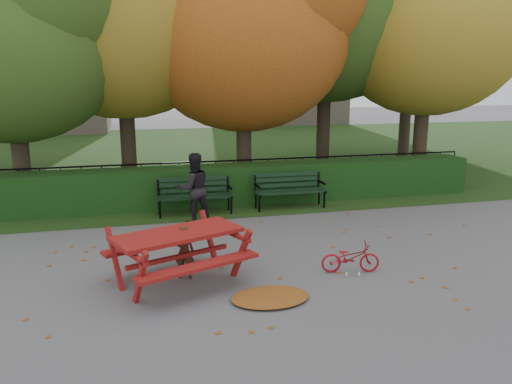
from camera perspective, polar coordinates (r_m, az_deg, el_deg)
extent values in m
plane|color=slate|center=(9.08, 4.32, -7.89)|extent=(90.00, 90.00, 0.00)
plane|color=#1B3611|center=(22.44, -7.07, 4.54)|extent=(90.00, 90.00, 0.00)
cube|color=gray|center=(34.88, -25.87, 18.69)|extent=(10.00, 7.00, 15.00)
cube|color=gray|center=(37.71, 2.50, 17.08)|extent=(9.00, 6.00, 12.00)
cube|color=black|center=(13.12, -1.85, 0.92)|extent=(13.00, 0.90, 1.00)
cube|color=black|center=(13.98, -2.54, -0.11)|extent=(14.00, 0.04, 0.04)
cube|color=black|center=(13.80, -2.58, 3.62)|extent=(14.00, 0.04, 0.04)
cylinder|color=black|center=(13.62, -15.02, 0.92)|extent=(0.03, 0.03, 1.00)
cylinder|color=black|center=(13.89, -2.56, 1.58)|extent=(0.03, 0.03, 1.00)
cylinder|color=black|center=(14.78, 8.91, 2.12)|extent=(0.03, 0.03, 1.00)
cylinder|color=black|center=(16.45, 20.22, 2.57)|extent=(0.03, 0.03, 1.00)
cylinder|color=#31241C|center=(14.25, -25.31, 3.96)|extent=(0.44, 0.44, 2.62)
ellipsoid|color=#38581A|center=(14.15, -26.43, 15.27)|extent=(5.60, 5.60, 5.04)
cylinder|color=#31241C|center=(15.13, -14.44, 6.24)|extent=(0.44, 0.44, 3.15)
ellipsoid|color=olive|center=(15.15, -15.19, 19.02)|extent=(6.40, 6.40, 5.76)
cylinder|color=#31241C|center=(14.72, -1.39, 5.78)|extent=(0.44, 0.44, 2.80)
ellipsoid|color=maroon|center=(14.66, -1.46, 17.50)|extent=(6.00, 6.00, 5.40)
cylinder|color=#31241C|center=(16.81, 7.70, 7.75)|extent=(0.44, 0.44, 3.50)
ellipsoid|color=#38581A|center=(16.90, 8.11, 20.51)|extent=(6.80, 6.80, 6.12)
cylinder|color=#31241C|center=(16.74, 18.28, 6.29)|extent=(0.44, 0.44, 2.97)
ellipsoid|color=olive|center=(16.71, 19.08, 17.20)|extent=(5.80, 5.80, 5.22)
cylinder|color=#31241C|center=(21.06, 16.67, 7.86)|extent=(0.44, 0.44, 3.15)
ellipsoid|color=#38581A|center=(21.07, 17.28, 17.03)|extent=(6.00, 6.00, 5.40)
cube|color=black|center=(11.88, -6.86, -0.73)|extent=(1.80, 0.12, 0.04)
cube|color=black|center=(12.06, -6.98, -0.54)|extent=(1.80, 0.12, 0.04)
cube|color=black|center=(12.23, -7.08, -0.35)|extent=(1.80, 0.12, 0.04)
cube|color=black|center=(12.29, -7.15, 0.24)|extent=(1.80, 0.05, 0.10)
cube|color=black|center=(12.26, -7.17, 0.93)|extent=(1.80, 0.05, 0.10)
cube|color=black|center=(12.24, -7.19, 1.52)|extent=(1.80, 0.05, 0.10)
cube|color=black|center=(11.99, -11.00, -0.85)|extent=(0.05, 0.55, 0.06)
cube|color=black|center=(12.20, -11.13, 0.46)|extent=(0.05, 0.05, 0.41)
cylinder|color=black|center=(11.86, -10.91, -1.99)|extent=(0.05, 0.05, 0.44)
cylinder|color=black|center=(12.21, -11.02, -1.57)|extent=(0.05, 0.05, 0.44)
cube|color=black|center=(11.96, -11.05, 0.10)|extent=(0.05, 0.45, 0.04)
cube|color=black|center=(12.19, -3.01, -0.40)|extent=(0.05, 0.55, 0.06)
cube|color=black|center=(12.40, -3.27, 0.88)|extent=(0.05, 0.05, 0.41)
cylinder|color=black|center=(12.07, -2.83, -1.52)|extent=(0.05, 0.05, 0.44)
cylinder|color=black|center=(12.41, -3.16, -1.12)|extent=(0.05, 0.05, 0.44)
cube|color=black|center=(12.17, -3.04, 0.53)|extent=(0.05, 0.45, 0.04)
cube|color=black|center=(12.40, 4.19, -0.10)|extent=(1.80, 0.12, 0.04)
cube|color=black|center=(12.57, 3.93, 0.08)|extent=(1.80, 0.12, 0.04)
cube|color=black|center=(12.74, 3.68, 0.26)|extent=(1.80, 0.12, 0.04)
cube|color=black|center=(12.80, 3.57, 0.82)|extent=(1.80, 0.05, 0.10)
cube|color=black|center=(12.77, 3.58, 1.48)|extent=(1.80, 0.05, 0.10)
cube|color=black|center=(12.74, 3.59, 2.05)|extent=(1.80, 0.05, 0.10)
cube|color=black|center=(12.34, 0.18, -0.22)|extent=(0.05, 0.55, 0.06)
cube|color=black|center=(12.55, -0.13, 1.05)|extent=(0.05, 0.05, 0.41)
cylinder|color=black|center=(12.22, 0.39, -1.32)|extent=(0.05, 0.05, 0.44)
cylinder|color=black|center=(12.56, -0.03, -0.93)|extent=(0.05, 0.05, 0.44)
cube|color=black|center=(12.32, 0.16, 0.70)|extent=(0.05, 0.45, 0.04)
cube|color=black|center=(12.86, 7.54, 0.20)|extent=(0.05, 0.55, 0.06)
cube|color=black|center=(13.06, 7.13, 1.41)|extent=(0.05, 0.05, 0.41)
cylinder|color=black|center=(12.74, 7.81, -0.85)|extent=(0.05, 0.05, 0.44)
cylinder|color=black|center=(13.07, 7.22, -0.49)|extent=(0.05, 0.05, 0.44)
cube|color=black|center=(12.84, 7.53, 1.09)|extent=(0.05, 0.45, 0.04)
cube|color=maroon|center=(7.98, -8.92, -4.77)|extent=(2.15, 1.51, 0.07)
cube|color=maroon|center=(7.54, -6.50, -8.44)|extent=(1.95, 0.99, 0.06)
cube|color=maroon|center=(8.65, -10.86, -5.75)|extent=(1.95, 0.99, 0.06)
cube|color=maroon|center=(7.35, -13.08, -9.65)|extent=(0.27, 0.55, 0.97)
cube|color=maroon|center=(8.22, -15.83, -7.36)|extent=(0.27, 0.55, 0.97)
cube|color=maroon|center=(7.68, -14.66, -6.44)|extent=(0.61, 1.41, 0.07)
cube|color=maroon|center=(8.11, -1.73, -7.13)|extent=(0.27, 0.55, 0.97)
cube|color=maroon|center=(8.90, -5.35, -5.33)|extent=(0.27, 0.55, 0.97)
cube|color=maroon|center=(8.41, -3.66, -4.34)|extent=(0.61, 1.41, 0.07)
cube|color=maroon|center=(8.10, -8.83, -7.30)|extent=(1.67, 0.72, 0.07)
ellipsoid|color=brown|center=(7.57, 1.63, -11.90)|extent=(1.36, 1.10, 0.08)
imported|color=#432215|center=(8.27, -8.20, -6.79)|extent=(0.38, 0.30, 0.90)
imported|color=black|center=(11.29, -7.10, 0.43)|extent=(0.89, 0.76, 1.61)
imported|color=#A10E1A|center=(8.63, 10.74, -7.38)|extent=(1.03, 0.53, 0.52)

